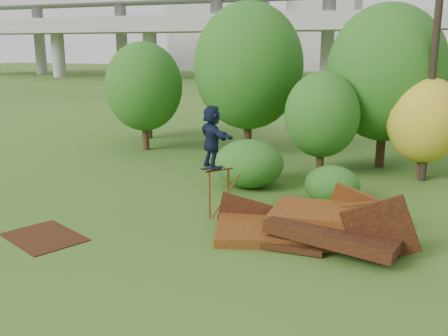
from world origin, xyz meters
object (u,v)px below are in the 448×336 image
(flat_plate, at_px, (44,237))
(utility_pole, at_px, (434,56))
(scrap_pile, at_px, (310,227))
(skater, at_px, (212,137))

(flat_plate, height_order, utility_pole, utility_pole)
(utility_pole, bearing_deg, scrap_pile, -110.34)
(skater, distance_m, flat_plate, 5.56)
(utility_pole, bearing_deg, skater, -130.51)
(flat_plate, bearing_deg, skater, 40.89)
(scrap_pile, xyz_separation_m, flat_plate, (-6.92, -2.56, -0.34))
(flat_plate, distance_m, utility_pole, 15.03)
(scrap_pile, relative_size, skater, 3.07)
(scrap_pile, bearing_deg, utility_pole, 69.66)
(flat_plate, relative_size, utility_pole, 0.24)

